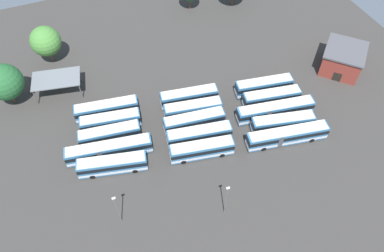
{
  "coord_description": "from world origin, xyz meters",
  "views": [
    {
      "loc": [
        -17.35,
        -41.0,
        56.34
      ],
      "look_at": [
        -0.82,
        -0.52,
        1.49
      ],
      "focal_mm": 34.2,
      "sensor_mm": 36.0,
      "label": 1
    }
  ],
  "objects_px": {
    "bus_row1_slot4": "(189,97)",
    "bus_row0_slot1": "(109,150)",
    "tree_west_edge": "(46,41)",
    "bus_row0_slot3": "(111,121)",
    "bus_row2_slot4": "(264,86)",
    "depot_building": "(343,59)",
    "bus_row1_slot2": "(194,121)",
    "bus_row1_slot3": "(193,109)",
    "bus_row0_slot4": "(107,109)",
    "lamp_post_by_building": "(117,209)",
    "maintenance_shelter": "(56,79)",
    "bus_row1_slot1": "(199,135)",
    "bus_row2_slot2": "(275,110)",
    "bus_row2_slot3": "(271,98)",
    "bus_row2_slot1": "(283,123)",
    "tree_northeast": "(4,82)",
    "bus_row1_slot0": "(202,150)",
    "bus_row2_slot0": "(287,136)",
    "bus_row0_slot0": "(113,165)",
    "bus_row0_slot2": "(110,134)",
    "lamp_post_near_entrance": "(226,200)"
  },
  "relations": [
    {
      "from": "bus_row1_slot0",
      "to": "bus_row2_slot1",
      "type": "xyz_separation_m",
      "value": [
        16.87,
        -0.11,
        0.0
      ]
    },
    {
      "from": "bus_row0_slot4",
      "to": "bus_row2_slot0",
      "type": "bearing_deg",
      "value": -33.09
    },
    {
      "from": "bus_row2_slot0",
      "to": "bus_row2_slot3",
      "type": "distance_m",
      "value": 9.88
    },
    {
      "from": "bus_row1_slot4",
      "to": "bus_row0_slot1",
      "type": "bearing_deg",
      "value": -159.89
    },
    {
      "from": "bus_row1_slot4",
      "to": "lamp_post_near_entrance",
      "type": "bearing_deg",
      "value": -98.63
    },
    {
      "from": "bus_row0_slot1",
      "to": "tree_west_edge",
      "type": "relative_size",
      "value": 1.78
    },
    {
      "from": "bus_row0_slot3",
      "to": "bus_row1_slot0",
      "type": "xyz_separation_m",
      "value": [
        13.68,
        -12.73,
        0.0
      ]
    },
    {
      "from": "bus_row0_slot3",
      "to": "bus_row1_slot2",
      "type": "bearing_deg",
      "value": -21.95
    },
    {
      "from": "bus_row0_slot4",
      "to": "bus_row2_slot2",
      "type": "relative_size",
      "value": 0.8
    },
    {
      "from": "bus_row2_slot1",
      "to": "lamp_post_by_building",
      "type": "bearing_deg",
      "value": -168.62
    },
    {
      "from": "tree_northeast",
      "to": "bus_row1_slot0",
      "type": "bearing_deg",
      "value": -41.25
    },
    {
      "from": "lamp_post_near_entrance",
      "to": "bus_row0_slot3",
      "type": "bearing_deg",
      "value": 117.06
    },
    {
      "from": "bus_row1_slot1",
      "to": "bus_row2_slot1",
      "type": "bearing_deg",
      "value": -11.91
    },
    {
      "from": "bus_row0_slot0",
      "to": "bus_row2_slot0",
      "type": "distance_m",
      "value": 32.39
    },
    {
      "from": "bus_row1_slot3",
      "to": "lamp_post_by_building",
      "type": "bearing_deg",
      "value": -139.48
    },
    {
      "from": "bus_row1_slot3",
      "to": "lamp_post_near_entrance",
      "type": "distance_m",
      "value": 22.04
    },
    {
      "from": "bus_row0_slot4",
      "to": "lamp_post_by_building",
      "type": "bearing_deg",
      "value": -98.83
    },
    {
      "from": "bus_row2_slot1",
      "to": "bus_row2_slot4",
      "type": "xyz_separation_m",
      "value": [
        1.51,
        10.1,
        -0.0
      ]
    },
    {
      "from": "bus_row0_slot1",
      "to": "bus_row0_slot2",
      "type": "height_order",
      "value": "same"
    },
    {
      "from": "bus_row2_slot2",
      "to": "lamp_post_by_building",
      "type": "xyz_separation_m",
      "value": [
        -34.29,
        -10.19,
        2.6
      ]
    },
    {
      "from": "bus_row0_slot1",
      "to": "maintenance_shelter",
      "type": "height_order",
      "value": "maintenance_shelter"
    },
    {
      "from": "bus_row0_slot2",
      "to": "lamp_post_near_entrance",
      "type": "distance_m",
      "value": 25.72
    },
    {
      "from": "tree_west_edge",
      "to": "bus_row0_slot3",
      "type": "bearing_deg",
      "value": -72.39
    },
    {
      "from": "bus_row0_slot2",
      "to": "bus_row0_slot4",
      "type": "bearing_deg",
      "value": 81.14
    },
    {
      "from": "bus_row0_slot3",
      "to": "lamp_post_by_building",
      "type": "height_order",
      "value": "lamp_post_by_building"
    },
    {
      "from": "bus_row2_slot1",
      "to": "bus_row1_slot3",
      "type": "bearing_deg",
      "value": 146.47
    },
    {
      "from": "bus_row0_slot0",
      "to": "bus_row1_slot0",
      "type": "xyz_separation_m",
      "value": [
        15.84,
        -2.97,
        -0.0
      ]
    },
    {
      "from": "bus_row2_slot4",
      "to": "depot_building",
      "type": "distance_m",
      "value": 19.58
    },
    {
      "from": "tree_west_edge",
      "to": "bus_row1_slot1",
      "type": "bearing_deg",
      "value": -56.58
    },
    {
      "from": "bus_row1_slot1",
      "to": "bus_row2_slot2",
      "type": "bearing_deg",
      "value": -0.13
    },
    {
      "from": "bus_row0_slot4",
      "to": "maintenance_shelter",
      "type": "height_order",
      "value": "maintenance_shelter"
    },
    {
      "from": "bus_row0_slot4",
      "to": "maintenance_shelter",
      "type": "relative_size",
      "value": 1.19
    },
    {
      "from": "bus_row0_slot4",
      "to": "lamp_post_by_building",
      "type": "xyz_separation_m",
      "value": [
        -3.59,
        -23.1,
        2.6
      ]
    },
    {
      "from": "bus_row0_slot1",
      "to": "bus_row2_slot4",
      "type": "bearing_deg",
      "value": 6.18
    },
    {
      "from": "lamp_post_by_building",
      "to": "bus_row2_slot4",
      "type": "bearing_deg",
      "value": 25.49
    },
    {
      "from": "bus_row1_slot2",
      "to": "bus_row1_slot3",
      "type": "xyz_separation_m",
      "value": [
        0.92,
        2.9,
        -0.0
      ]
    },
    {
      "from": "bus_row2_slot3",
      "to": "maintenance_shelter",
      "type": "distance_m",
      "value": 44.27
    },
    {
      "from": "bus_row0_slot0",
      "to": "bus_row1_slot2",
      "type": "relative_size",
      "value": 1.02
    },
    {
      "from": "lamp_post_by_building",
      "to": "bus_row2_slot3",
      "type": "bearing_deg",
      "value": 20.82
    },
    {
      "from": "bus_row0_slot0",
      "to": "bus_row1_slot3",
      "type": "distance_m",
      "value": 19.22
    },
    {
      "from": "bus_row0_slot4",
      "to": "bus_row2_slot4",
      "type": "xyz_separation_m",
      "value": [
        31.97,
        -6.14,
        -0.0
      ]
    },
    {
      "from": "bus_row2_slot1",
      "to": "bus_row1_slot2",
      "type": "bearing_deg",
      "value": 156.39
    },
    {
      "from": "depot_building",
      "to": "lamp_post_by_building",
      "type": "xyz_separation_m",
      "value": [
        -55.12,
        -16.92,
        1.65
      ]
    },
    {
      "from": "bus_row0_slot2",
      "to": "bus_row1_slot1",
      "type": "relative_size",
      "value": 0.94
    },
    {
      "from": "lamp_post_by_building",
      "to": "bus_row1_slot3",
      "type": "bearing_deg",
      "value": 40.52
    },
    {
      "from": "bus_row2_slot0",
      "to": "bus_row0_slot0",
      "type": "bearing_deg",
      "value": 169.13
    },
    {
      "from": "bus_row1_slot2",
      "to": "bus_row1_slot3",
      "type": "bearing_deg",
      "value": 72.33
    },
    {
      "from": "bus_row1_slot1",
      "to": "depot_building",
      "type": "height_order",
      "value": "depot_building"
    },
    {
      "from": "bus_row0_slot3",
      "to": "bus_row1_slot3",
      "type": "height_order",
      "value": "same"
    },
    {
      "from": "bus_row2_slot0",
      "to": "lamp_post_by_building",
      "type": "relative_size",
      "value": 1.97
    }
  ]
}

